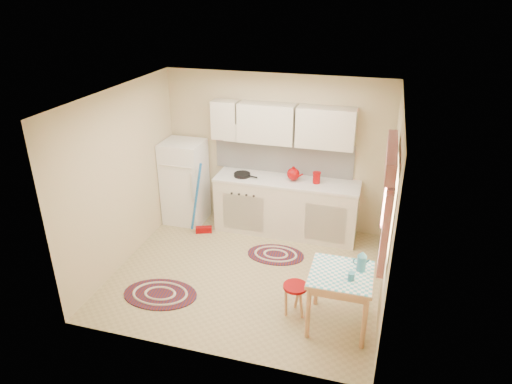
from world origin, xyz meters
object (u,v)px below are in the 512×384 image
at_px(fridge, 185,182).
at_px(base_cabinets, 286,207).
at_px(table, 339,299).
at_px(stool, 295,300).

distance_m(fridge, base_cabinets, 1.74).
bearing_deg(table, base_cabinets, 118.14).
distance_m(fridge, table, 3.44).
relative_size(fridge, table, 1.94).
height_order(base_cabinets, stool, base_cabinets).
distance_m(base_cabinets, stool, 2.07).
relative_size(table, stool, 1.71).
bearing_deg(stool, table, -5.16).
distance_m(table, stool, 0.55).
bearing_deg(table, fridge, 144.84).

